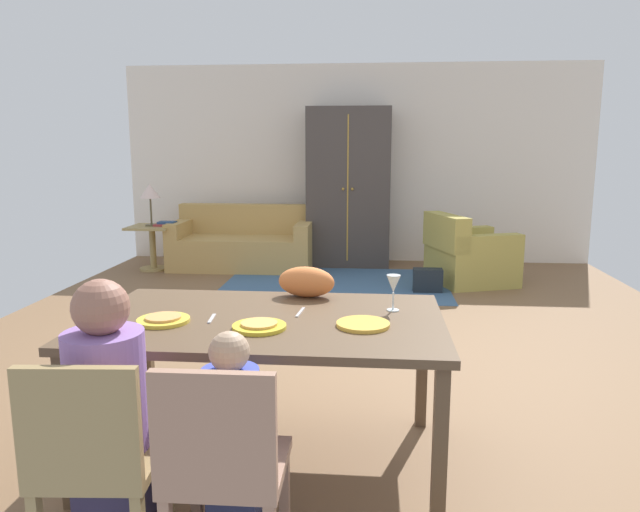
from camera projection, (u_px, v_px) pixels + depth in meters
ground_plane at (342, 332)px, 5.19m from camera, size 6.44×6.70×0.02m
back_wall at (356, 164)px, 8.27m from camera, size 6.44×0.10×2.70m
dining_table at (266, 331)px, 2.92m from camera, size 1.73×1.06×0.76m
plate_near_man at (163, 320)px, 2.83m from camera, size 0.25×0.25×0.02m
pizza_near_man at (163, 317)px, 2.83m from camera, size 0.17×0.17×0.01m
plate_near_child at (259, 327)px, 2.73m from camera, size 0.25×0.25×0.02m
pizza_near_child at (259, 323)px, 2.72m from camera, size 0.17×0.17×0.01m
plate_near_woman at (363, 324)px, 2.76m from camera, size 0.25×0.25×0.02m
wine_glass at (393, 285)px, 3.00m from camera, size 0.07×0.07×0.19m
fork at (212, 318)px, 2.88m from camera, size 0.03×0.15×0.01m
knife at (300, 312)px, 2.99m from camera, size 0.03×0.17×0.01m
dining_chair_man at (94, 456)px, 2.13m from camera, size 0.45×0.45×0.87m
person_man at (112, 428)px, 2.29m from camera, size 0.30×0.41×1.11m
dining_chair_child at (223, 462)px, 2.08m from camera, size 0.43×0.43×0.87m
person_child at (234, 453)px, 2.26m from camera, size 0.22×0.29×0.92m
cat at (306, 282)px, 3.30m from camera, size 0.34×0.21×0.17m
area_rug at (336, 283)px, 6.98m from camera, size 2.60×1.80×0.01m
couch at (243, 245)px, 7.88m from camera, size 1.84×0.86×0.82m
armchair at (468, 256)px, 6.97m from camera, size 1.09×1.08×0.82m
armoire at (349, 188)px, 7.95m from camera, size 1.10×0.59×2.10m
side_table at (152, 241)px, 7.71m from camera, size 0.56×0.56×0.58m
table_lamp at (150, 193)px, 7.60m from camera, size 0.26×0.26×0.54m
book_lower at (163, 225)px, 7.66m from camera, size 0.22×0.16×0.03m
book_upper at (167, 223)px, 7.68m from camera, size 0.22×0.16×0.03m
handbag at (428, 280)px, 6.57m from camera, size 0.32×0.16×0.26m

